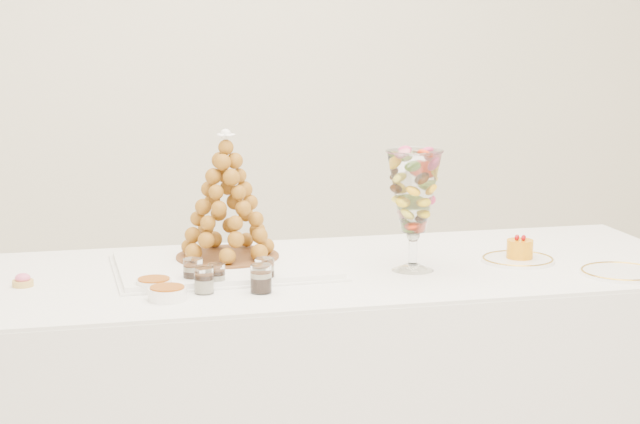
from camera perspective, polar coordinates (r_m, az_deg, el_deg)
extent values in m
cube|color=silver|center=(4.76, -5.51, 9.40)|extent=(4.50, 0.04, 2.80)
cube|color=white|center=(3.15, 1.21, -9.99)|extent=(2.08, 0.87, 0.77)
cube|color=white|center=(3.04, 1.24, -3.08)|extent=(2.06, 0.87, 0.01)
cube|color=white|center=(3.03, -5.12, -2.86)|extent=(0.59, 0.44, 0.02)
cylinder|color=white|center=(3.02, 4.96, -2.92)|extent=(0.12, 0.12, 0.02)
cylinder|color=white|center=(3.00, 4.98, -1.98)|extent=(0.03, 0.03, 0.08)
sphere|color=white|center=(3.00, 4.99, -1.22)|extent=(0.04, 0.04, 0.04)
cylinder|color=white|center=(3.16, 10.50, -2.53)|extent=(0.21, 0.21, 0.01)
cylinder|color=white|center=(3.07, 15.76, -3.14)|extent=(0.23, 0.23, 0.01)
cylinder|color=tan|center=(2.94, -15.56, -3.68)|extent=(0.06, 0.06, 0.02)
ellipsoid|color=#DA5984|center=(2.93, -15.58, -3.40)|extent=(0.04, 0.04, 0.02)
cylinder|color=white|center=(2.86, -6.79, -3.18)|extent=(0.05, 0.05, 0.07)
cylinder|color=white|center=(2.83, -5.54, -3.40)|extent=(0.05, 0.05, 0.06)
cylinder|color=white|center=(2.85, -2.98, -3.17)|extent=(0.06, 0.06, 0.07)
cylinder|color=white|center=(2.77, -6.21, -3.65)|extent=(0.06, 0.06, 0.07)
cylinder|color=white|center=(2.76, -3.17, -3.57)|extent=(0.07, 0.07, 0.07)
cylinder|color=white|center=(2.82, -8.85, -3.87)|extent=(0.09, 0.09, 0.03)
cylinder|color=white|center=(2.72, -8.15, -4.35)|extent=(0.10, 0.10, 0.03)
cylinder|color=brown|center=(3.08, -4.95, -2.37)|extent=(0.30, 0.30, 0.01)
cone|color=#915916|center=(3.05, -5.00, 0.94)|extent=(0.31, 0.31, 0.36)
sphere|color=white|center=(3.03, -5.05, 4.08)|extent=(0.04, 0.04, 0.04)
cylinder|color=orange|center=(3.16, 10.61, -1.95)|extent=(0.08, 0.08, 0.05)
sphere|color=#8B0509|center=(3.16, 10.81, -1.32)|extent=(0.01, 0.01, 0.01)
sphere|color=#8B0509|center=(3.16, 10.47, -1.31)|extent=(0.01, 0.01, 0.01)
sphere|color=#8B0509|center=(3.14, 10.45, -1.38)|extent=(0.01, 0.01, 0.01)
sphere|color=#8B0509|center=(3.14, 10.80, -1.39)|extent=(0.01, 0.01, 0.01)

